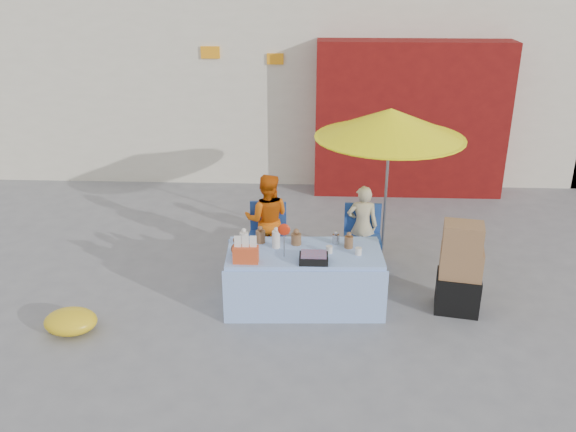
{
  "coord_description": "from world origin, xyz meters",
  "views": [
    {
      "loc": [
        0.59,
        -6.01,
        3.77
      ],
      "look_at": [
        0.29,
        0.6,
        1.0
      ],
      "focal_mm": 38.0,
      "sensor_mm": 36.0,
      "label": 1
    }
  ],
  "objects_px": {
    "chair_left": "(267,249)",
    "vendor_orange": "(267,219)",
    "vendor_beige": "(362,226)",
    "umbrella": "(390,124)",
    "box_stack": "(460,271)",
    "market_table": "(304,277)",
    "chair_right": "(362,251)"
  },
  "relations": [
    {
      "from": "market_table",
      "to": "umbrella",
      "type": "relative_size",
      "value": 0.89
    },
    {
      "from": "umbrella",
      "to": "market_table",
      "type": "bearing_deg",
      "value": -130.34
    },
    {
      "from": "market_table",
      "to": "vendor_beige",
      "type": "xyz_separation_m",
      "value": [
        0.74,
        1.08,
        0.2
      ]
    },
    {
      "from": "market_table",
      "to": "chair_left",
      "type": "xyz_separation_m",
      "value": [
        -0.51,
        0.95,
        -0.1
      ]
    },
    {
      "from": "chair_right",
      "to": "umbrella",
      "type": "distance_m",
      "value": 1.69
    },
    {
      "from": "chair_left",
      "to": "box_stack",
      "type": "relative_size",
      "value": 0.77
    },
    {
      "from": "market_table",
      "to": "umbrella",
      "type": "bearing_deg",
      "value": 47.05
    },
    {
      "from": "market_table",
      "to": "chair_right",
      "type": "distance_m",
      "value": 1.21
    },
    {
      "from": "box_stack",
      "to": "vendor_beige",
      "type": "bearing_deg",
      "value": 132.86
    },
    {
      "from": "vendor_orange",
      "to": "box_stack",
      "type": "bearing_deg",
      "value": 155.82
    },
    {
      "from": "market_table",
      "to": "chair_left",
      "type": "bearing_deg",
      "value": 115.49
    },
    {
      "from": "vendor_beige",
      "to": "chair_left",
      "type": "bearing_deg",
      "value": 8.03
    },
    {
      "from": "market_table",
      "to": "chair_right",
      "type": "height_order",
      "value": "market_table"
    },
    {
      "from": "chair_left",
      "to": "market_table",
      "type": "bearing_deg",
      "value": -60.0
    },
    {
      "from": "chair_right",
      "to": "vendor_beige",
      "type": "relative_size",
      "value": 0.76
    },
    {
      "from": "vendor_beige",
      "to": "umbrella",
      "type": "xyz_separation_m",
      "value": [
        0.3,
        0.15,
        1.33
      ]
    },
    {
      "from": "chair_left",
      "to": "vendor_beige",
      "type": "relative_size",
      "value": 0.76
    },
    {
      "from": "market_table",
      "to": "vendor_orange",
      "type": "bearing_deg",
      "value": 112.48
    },
    {
      "from": "chair_right",
      "to": "box_stack",
      "type": "bearing_deg",
      "value": -41.61
    },
    {
      "from": "chair_right",
      "to": "vendor_orange",
      "type": "relative_size",
      "value": 0.68
    },
    {
      "from": "chair_left",
      "to": "chair_right",
      "type": "distance_m",
      "value": 1.25
    },
    {
      "from": "chair_left",
      "to": "vendor_beige",
      "type": "bearing_deg",
      "value": 8.03
    },
    {
      "from": "market_table",
      "to": "box_stack",
      "type": "distance_m",
      "value": 1.79
    },
    {
      "from": "vendor_orange",
      "to": "box_stack",
      "type": "relative_size",
      "value": 1.14
    },
    {
      "from": "chair_left",
      "to": "vendor_orange",
      "type": "relative_size",
      "value": 0.68
    },
    {
      "from": "vendor_orange",
      "to": "box_stack",
      "type": "distance_m",
      "value": 2.55
    },
    {
      "from": "vendor_beige",
      "to": "box_stack",
      "type": "relative_size",
      "value": 1.02
    },
    {
      "from": "chair_right",
      "to": "vendor_orange",
      "type": "height_order",
      "value": "vendor_orange"
    },
    {
      "from": "chair_right",
      "to": "vendor_beige",
      "type": "height_order",
      "value": "vendor_beige"
    },
    {
      "from": "umbrella",
      "to": "chair_right",
      "type": "bearing_deg",
      "value": -136.5
    },
    {
      "from": "chair_left",
      "to": "vendor_beige",
      "type": "distance_m",
      "value": 1.29
    },
    {
      "from": "chair_left",
      "to": "umbrella",
      "type": "height_order",
      "value": "umbrella"
    }
  ]
}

